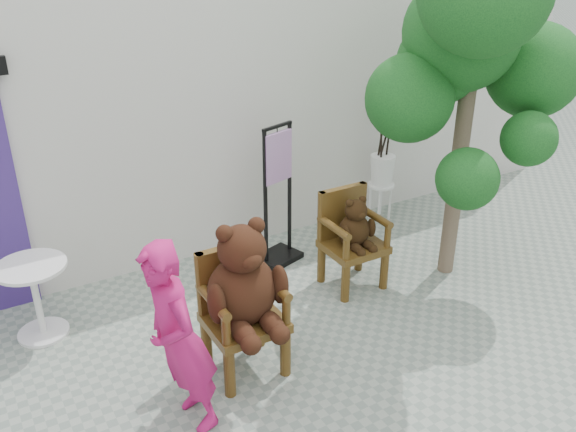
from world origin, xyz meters
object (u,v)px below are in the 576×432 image
object	(u,v)px
chair_big	(243,290)
display_stand	(278,211)
chair_small	(352,231)
cafe_table	(35,292)
person	(178,340)
stool_bucket	(382,169)
tree	(474,33)

from	to	relation	value
chair_big	display_stand	distance (m)	1.81
display_stand	chair_small	bearing A→B (deg)	-79.89
chair_big	cafe_table	xyz separation A→B (m)	(-1.35, 1.31, -0.31)
chair_big	cafe_table	bearing A→B (deg)	135.78
person	chair_small	bearing A→B (deg)	108.81
person	display_stand	xyz separation A→B (m)	(1.77, 1.77, -0.17)
chair_big	display_stand	size ratio (longest dim) A/B	0.88
person	stool_bucket	size ratio (longest dim) A/B	1.04
display_stand	tree	distance (m)	2.55
chair_big	cafe_table	distance (m)	1.91
display_stand	stool_bucket	size ratio (longest dim) A/B	1.04
cafe_table	tree	size ratio (longest dim) A/B	0.21
chair_big	tree	distance (m)	3.01
cafe_table	chair_big	bearing A→B (deg)	-44.22
chair_small	display_stand	size ratio (longest dim) A/B	0.65
chair_big	stool_bucket	distance (m)	3.20
chair_small	stool_bucket	size ratio (longest dim) A/B	0.67
stool_bucket	chair_small	bearing A→B (deg)	-138.48
stool_bucket	chair_big	bearing A→B (deg)	-147.63
chair_big	display_stand	xyz separation A→B (m)	(1.11, 1.43, -0.16)
chair_big	chair_small	bearing A→B (deg)	23.48
tree	chair_small	bearing A→B (deg)	161.08
chair_big	stool_bucket	world-z (taller)	stool_bucket
cafe_table	stool_bucket	xyz separation A→B (m)	(4.05, 0.40, 0.20)
stool_bucket	display_stand	bearing A→B (deg)	-169.85
person	stool_bucket	xyz separation A→B (m)	(3.36, 2.05, -0.11)
chair_big	person	distance (m)	0.74
chair_small	cafe_table	world-z (taller)	chair_small
person	cafe_table	distance (m)	1.82
cafe_table	stool_bucket	distance (m)	4.07
stool_bucket	tree	size ratio (longest dim) A/B	0.43
cafe_table	display_stand	world-z (taller)	display_stand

